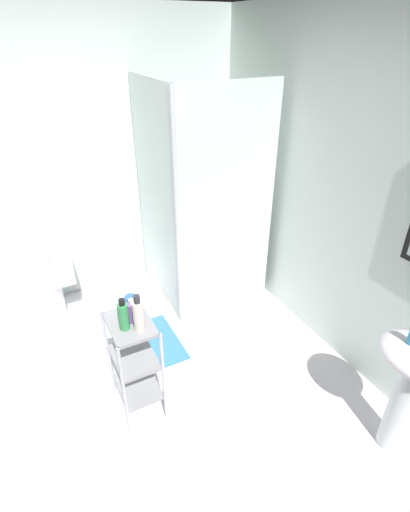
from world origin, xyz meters
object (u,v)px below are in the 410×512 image
lotion_bottle_white (138,315)px  conditioner_bottle_purple (133,312)px  toilet (46,289)px  bath_mat (154,343)px  shower_stall (198,252)px  body_wash_bottle_green (123,316)px  rinse_cup (131,303)px  storage_cart (134,359)px

lotion_bottle_white → conditioner_bottle_purple: (-0.09, -0.01, -0.04)m
toilet → bath_mat: 1.08m
shower_stall → conditioner_bottle_purple: size_ratio=12.29×
conditioner_bottle_purple → bath_mat: conditioner_bottle_purple is taller
lotion_bottle_white → toilet: bearing=-162.2°
conditioner_bottle_purple → body_wash_bottle_green: (0.04, -0.07, 0.02)m
shower_stall → bath_mat: (0.50, -0.67, -0.45)m
shower_stall → rinse_cup: 1.34m
rinse_cup → bath_mat: rinse_cup is taller
bath_mat → shower_stall: bearing=126.7°
storage_cart → bath_mat: size_ratio=1.23×
toilet → bath_mat: (0.76, 0.70, -0.31)m
shower_stall → lotion_bottle_white: bearing=-40.2°
shower_stall → body_wash_bottle_green: size_ratio=9.29×
shower_stall → bath_mat: bearing=-53.3°
body_wash_bottle_green → bath_mat: body_wash_bottle_green is taller
shower_stall → toilet: 1.41m
shower_stall → rinse_cup: shower_stall is taller
conditioner_bottle_purple → body_wash_bottle_green: body_wash_bottle_green is taller
toilet → lotion_bottle_white: 1.53m
conditioner_bottle_purple → rinse_cup: size_ratio=1.60×
toilet → rinse_cup: 1.33m
toilet → rinse_cup: bearing=21.3°
lotion_bottle_white → body_wash_bottle_green: 0.09m
storage_cart → conditioner_bottle_purple: conditioner_bottle_purple is taller
lotion_bottle_white → bath_mat: 1.07m
toilet → storage_cart: 1.35m
body_wash_bottle_green → rinse_cup: (-0.16, 0.09, -0.04)m
rinse_cup → shower_stall: bearing=134.3°
storage_cart → rinse_cup: (-0.12, 0.05, 0.35)m
lotion_bottle_white → body_wash_bottle_green: bearing=-122.2°
lotion_bottle_white → body_wash_bottle_green: size_ratio=1.15×
shower_stall → conditioner_bottle_purple: (1.02, -0.95, 0.35)m
storage_cart → rinse_cup: 0.38m
conditioner_bottle_purple → rinse_cup: bearing=168.7°
shower_stall → lotion_bottle_white: size_ratio=8.05×
shower_stall → body_wash_bottle_green: 1.52m
storage_cart → conditioner_bottle_purple: size_ratio=4.55×
conditioner_bottle_purple → bath_mat: (-0.52, 0.28, -0.80)m
rinse_cup → bath_mat: bearing=147.8°
shower_stall → storage_cart: bearing=-43.6°
rinse_cup → storage_cart: bearing=-22.5°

